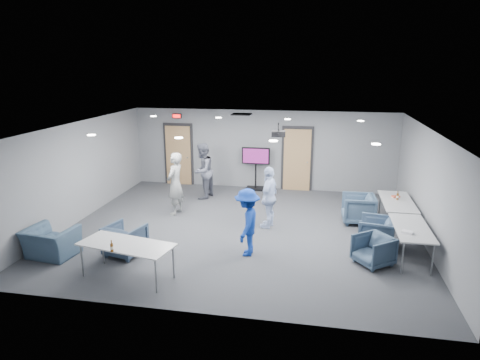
% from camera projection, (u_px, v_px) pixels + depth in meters
% --- Properties ---
extents(floor, '(9.00, 9.00, 0.00)m').
position_uv_depth(floor, '(241.00, 229.00, 11.22)').
color(floor, '#35383C').
rests_on(floor, ground).
extents(ceiling, '(9.00, 9.00, 0.00)m').
position_uv_depth(ceiling, '(241.00, 127.00, 10.52)').
color(ceiling, silver).
rests_on(ceiling, wall_back).
extents(wall_back, '(9.00, 0.02, 2.70)m').
position_uv_depth(wall_back, '(262.00, 150.00, 14.66)').
color(wall_back, gray).
rests_on(wall_back, floor).
extents(wall_front, '(9.00, 0.02, 2.70)m').
position_uv_depth(wall_front, '(197.00, 241.00, 7.08)').
color(wall_front, gray).
rests_on(wall_front, floor).
extents(wall_left, '(0.02, 8.00, 2.70)m').
position_uv_depth(wall_left, '(79.00, 172.00, 11.67)').
color(wall_left, gray).
rests_on(wall_left, floor).
extents(wall_right, '(0.02, 8.00, 2.70)m').
position_uv_depth(wall_right, '(428.00, 189.00, 10.07)').
color(wall_right, gray).
rests_on(wall_right, floor).
extents(door_left, '(1.06, 0.17, 2.24)m').
position_uv_depth(door_left, '(179.00, 155.00, 15.23)').
color(door_left, black).
rests_on(door_left, wall_back).
extents(door_right, '(1.06, 0.17, 2.24)m').
position_uv_depth(door_right, '(297.00, 159.00, 14.48)').
color(door_right, black).
rests_on(door_right, wall_back).
extents(exit_sign, '(0.32, 0.08, 0.16)m').
position_uv_depth(exit_sign, '(177.00, 116.00, 14.85)').
color(exit_sign, black).
rests_on(exit_sign, wall_back).
extents(hvac_diffuser, '(0.60, 0.60, 0.03)m').
position_uv_depth(hvac_diffuser, '(242.00, 114.00, 13.27)').
color(hvac_diffuser, black).
rests_on(hvac_diffuser, ceiling).
extents(downlights, '(6.18, 3.78, 0.02)m').
position_uv_depth(downlights, '(241.00, 127.00, 10.52)').
color(downlights, white).
rests_on(downlights, ceiling).
extents(person_a, '(0.54, 0.72, 1.80)m').
position_uv_depth(person_a, '(175.00, 184.00, 12.16)').
color(person_a, gray).
rests_on(person_a, floor).
extents(person_b, '(0.83, 0.98, 1.79)m').
position_uv_depth(person_b, '(203.00, 171.00, 13.64)').
color(person_b, slate).
rests_on(person_b, floor).
extents(person_c, '(0.60, 1.03, 1.64)m').
position_uv_depth(person_c, '(269.00, 197.00, 11.19)').
color(person_c, '#C6D9FF').
rests_on(person_c, floor).
extents(person_d, '(0.58, 1.00, 1.54)m').
position_uv_depth(person_d, '(247.00, 222.00, 9.55)').
color(person_d, '#173798').
rests_on(person_d, floor).
extents(chair_right_a, '(0.89, 0.87, 0.78)m').
position_uv_depth(chair_right_a, '(358.00, 209.00, 11.60)').
color(chair_right_a, '#3D536B').
rests_on(chair_right_a, floor).
extents(chair_right_b, '(0.93, 0.91, 0.73)m').
position_uv_depth(chair_right_b, '(376.00, 232.00, 10.04)').
color(chair_right_b, '#3B4E66').
rests_on(chair_right_b, floor).
extents(chair_right_c, '(1.00, 0.99, 0.65)m').
position_uv_depth(chair_right_c, '(373.00, 250.00, 9.16)').
color(chair_right_c, '#36485D').
rests_on(chair_right_c, floor).
extents(chair_front_a, '(0.94, 0.95, 0.72)m').
position_uv_depth(chair_front_a, '(125.00, 240.00, 9.64)').
color(chair_front_a, '#334459').
rests_on(chair_front_a, floor).
extents(chair_front_b, '(1.13, 1.02, 0.67)m').
position_uv_depth(chair_front_b, '(51.00, 242.00, 9.55)').
color(chair_front_b, '#3D546B').
rests_on(chair_front_b, floor).
extents(table_right_a, '(0.78, 1.88, 0.73)m').
position_uv_depth(table_right_a, '(397.00, 202.00, 11.18)').
color(table_right_a, '#B4B7B9').
rests_on(table_right_a, floor).
extents(table_right_b, '(0.74, 1.77, 0.73)m').
position_uv_depth(table_right_b, '(411.00, 229.00, 9.38)').
color(table_right_b, '#B4B7B9').
rests_on(table_right_b, floor).
extents(table_front_left, '(2.03, 1.16, 0.73)m').
position_uv_depth(table_front_left, '(126.00, 246.00, 8.51)').
color(table_front_left, '#B4B7B9').
rests_on(table_front_left, floor).
extents(bottle_front, '(0.06, 0.06, 0.24)m').
position_uv_depth(bottle_front, '(112.00, 247.00, 8.12)').
color(bottle_front, '#613710').
rests_on(bottle_front, table_front_left).
extents(bottle_right, '(0.06, 0.06, 0.25)m').
position_uv_depth(bottle_right, '(398.00, 197.00, 11.24)').
color(bottle_right, '#613710').
rests_on(bottle_right, table_right_a).
extents(snack_box, '(0.23, 0.19, 0.04)m').
position_uv_depth(snack_box, '(396.00, 196.00, 11.48)').
color(snack_box, '#C44A31').
rests_on(snack_box, table_right_a).
extents(wrapper, '(0.26, 0.23, 0.05)m').
position_uv_depth(wrapper, '(407.00, 232.00, 9.03)').
color(wrapper, white).
rests_on(wrapper, table_right_b).
extents(tv_stand, '(0.96, 0.46, 1.47)m').
position_uv_depth(tv_stand, '(256.00, 166.00, 14.59)').
color(tv_stand, black).
rests_on(tv_stand, floor).
extents(projector, '(0.39, 0.37, 0.36)m').
position_uv_depth(projector, '(278.00, 134.00, 11.36)').
color(projector, black).
rests_on(projector, ceiling).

